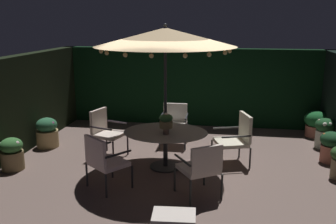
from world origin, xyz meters
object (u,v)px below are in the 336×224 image
object	(u,v)px
patio_chair_south	(201,166)
potted_plant_back_left	(316,123)
patio_chair_northeast	(174,121)
potted_plant_left_far	(325,132)
patio_chair_east	(105,129)
potted_plant_left_near	(331,146)
ottoman_footrest	(174,218)
potted_plant_back_center	(12,153)
potted_plant_front_corner	(47,133)
patio_chair_north	(237,136)
patio_umbrella	(165,37)
centerpiece_planter	(166,121)
patio_chair_southeast	(104,159)
patio_dining_table	(165,138)

from	to	relation	value
patio_chair_south	potted_plant_back_left	xyz separation A→B (m)	(2.56, 3.79, -0.21)
patio_chair_northeast	potted_plant_left_far	xyz separation A→B (m)	(3.40, 0.33, -0.18)
patio_chair_east	potted_plant_left_near	size ratio (longest dim) A/B	1.58
patio_chair_south	potted_plant_left_far	bearing A→B (deg)	48.81
ottoman_footrest	potted_plant_back_center	bearing A→B (deg)	150.97
patio_chair_east	patio_chair_northeast	bearing A→B (deg)	37.17
potted_plant_front_corner	potted_plant_back_left	size ratio (longest dim) A/B	1.05
ottoman_footrest	patio_chair_north	bearing A→B (deg)	74.64
patio_umbrella	patio_chair_north	distance (m)	2.44
patio_chair_east	patio_chair_south	bearing A→B (deg)	-36.56
patio_umbrella	patio_chair_east	xyz separation A→B (m)	(-1.37, 0.41, -1.94)
centerpiece_planter	potted_plant_front_corner	size ratio (longest dim) A/B	0.61
patio_chair_southeast	patio_chair_northeast	bearing A→B (deg)	72.00
centerpiece_planter	patio_umbrella	bearing A→B (deg)	103.58
potted_plant_left_far	ottoman_footrest	bearing A→B (deg)	-123.31
potted_plant_front_corner	potted_plant_back_center	distance (m)	1.36
patio_chair_southeast	patio_chair_south	size ratio (longest dim) A/B	1.01
patio_chair_south	potted_plant_back_left	size ratio (longest dim) A/B	1.45
patio_chair_southeast	potted_plant_left_near	xyz separation A→B (m)	(4.15, 1.98, -0.20)
patio_chair_southeast	potted_plant_left_near	world-z (taller)	patio_chair_southeast
patio_chair_north	patio_dining_table	bearing A→B (deg)	-161.66
potted_plant_back_left	potted_plant_back_center	bearing A→B (deg)	-152.89
patio_chair_northeast	potted_plant_back_left	size ratio (longest dim) A/B	1.45
patio_chair_northeast	potted_plant_left_near	world-z (taller)	patio_chair_northeast
potted_plant_back_center	patio_umbrella	bearing A→B (deg)	11.63
potted_plant_front_corner	potted_plant_left_far	size ratio (longest dim) A/B	1.00
patio_chair_northeast	potted_plant_left_far	distance (m)	3.42
patio_chair_east	potted_plant_back_left	distance (m)	5.21
patio_chair_southeast	potted_plant_front_corner	size ratio (longest dim) A/B	1.40
potted_plant_left_near	patio_umbrella	bearing A→B (deg)	-165.60
patio_umbrella	patio_chair_north	world-z (taller)	patio_umbrella
patio_chair_southeast	potted_plant_left_far	bearing A→B (deg)	34.29
centerpiece_planter	potted_plant_left_near	distance (m)	3.46
centerpiece_planter	potted_plant_left_far	distance (m)	3.88
potted_plant_front_corner	potted_plant_back_center	size ratio (longest dim) A/B	1.07
patio_chair_northeast	patio_chair_south	world-z (taller)	patio_chair_south
centerpiece_planter	patio_chair_east	xyz separation A→B (m)	(-1.41, 0.59, -0.40)
centerpiece_planter	potted_plant_left_far	xyz separation A→B (m)	(3.32, 1.93, -0.61)
centerpiece_planter	patio_chair_north	bearing A→B (deg)	25.36
patio_chair_southeast	potted_plant_back_center	bearing A→B (deg)	165.40
potted_plant_left_near	potted_plant_back_left	size ratio (longest dim) A/B	0.98
patio_chair_southeast	patio_chair_south	xyz separation A→B (m)	(1.66, -0.05, 0.01)
ottoman_footrest	potted_plant_left_near	size ratio (longest dim) A/B	0.92
centerpiece_planter	patio_chair_south	bearing A→B (deg)	-53.52
patio_umbrella	centerpiece_planter	bearing A→B (deg)	-76.42
patio_umbrella	patio_chair_southeast	distance (m)	2.44
patio_dining_table	potted_plant_back_center	xyz separation A→B (m)	(-2.91, -0.60, -0.28)
potted_plant_front_corner	patio_dining_table	bearing A→B (deg)	-14.80
patio_chair_north	potted_plant_back_left	size ratio (longest dim) A/B	1.58
patio_dining_table	patio_chair_southeast	distance (m)	1.43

